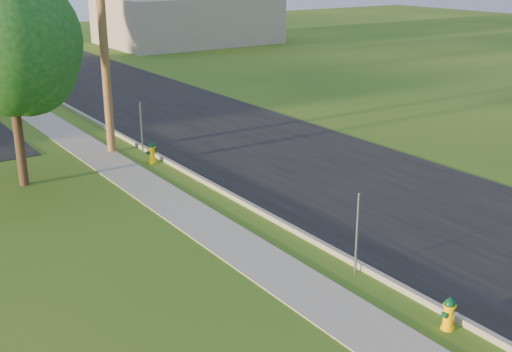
% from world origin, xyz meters
% --- Properties ---
extents(road, '(8.00, 120.00, 0.02)m').
position_xyz_m(road, '(4.50, 10.00, 0.01)').
color(road, black).
rests_on(road, ground).
extents(curb, '(0.15, 120.00, 0.15)m').
position_xyz_m(curb, '(0.50, 10.00, 0.07)').
color(curb, gray).
rests_on(curb, ground).
extents(sidewalk, '(1.50, 120.00, 0.03)m').
position_xyz_m(sidewalk, '(-1.25, 10.00, 0.01)').
color(sidewalk, gray).
rests_on(sidewalk, ground).
extents(utility_pole_mid, '(1.40, 0.32, 9.80)m').
position_xyz_m(utility_pole_mid, '(-0.60, 17.00, 4.95)').
color(utility_pole_mid, brown).
rests_on(utility_pole_mid, ground).
extents(sign_post_near, '(0.05, 0.04, 2.00)m').
position_xyz_m(sign_post_near, '(0.25, 4.20, 1.00)').
color(sign_post_near, gray).
rests_on(sign_post_near, ground).
extents(sign_post_mid, '(0.05, 0.04, 2.00)m').
position_xyz_m(sign_post_mid, '(0.25, 16.00, 1.00)').
color(sign_post_mid, gray).
rests_on(sign_post_mid, ground).
extents(sign_post_far, '(0.05, 0.04, 2.00)m').
position_xyz_m(sign_post_far, '(0.25, 28.20, 1.00)').
color(sign_post_far, gray).
rests_on(sign_post_far, ground).
extents(distant_building, '(14.00, 10.00, 4.00)m').
position_xyz_m(distant_building, '(18.00, 45.00, 2.00)').
color(distant_building, gray).
rests_on(distant_building, ground).
extents(tree_verge, '(4.54, 4.54, 6.89)m').
position_xyz_m(tree_verge, '(-4.37, 14.89, 4.43)').
color(tree_verge, '#382318').
rests_on(tree_verge, ground).
extents(hydrant_near, '(0.36, 0.32, 0.71)m').
position_xyz_m(hydrant_near, '(0.12, 1.35, 0.35)').
color(hydrant_near, '#FFB900').
rests_on(hydrant_near, ground).
extents(hydrant_mid, '(0.40, 0.36, 0.78)m').
position_xyz_m(hydrant_mid, '(0.04, 14.78, 0.38)').
color(hydrant_mid, yellow).
rests_on(hydrant_mid, ground).
extents(hydrant_far, '(0.42, 0.38, 0.81)m').
position_xyz_m(hydrant_far, '(0.11, 27.13, 0.40)').
color(hydrant_far, yellow).
rests_on(hydrant_far, ground).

